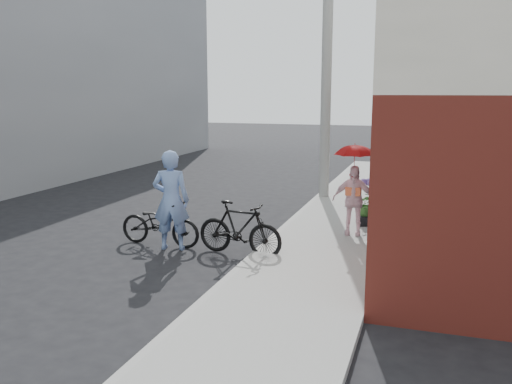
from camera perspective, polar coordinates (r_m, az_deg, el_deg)
The scene contains 11 objects.
ground at distance 10.18m, azimuth -5.60°, elevation -6.87°, with size 80.00×80.00×0.00m, color black.
sidewalk at distance 11.44m, azimuth 8.22°, elevation -4.65°, with size 2.20×24.00×0.12m, color gray.
curb at distance 11.68m, azimuth 2.59°, elevation -4.23°, with size 0.12×24.00×0.12m, color #9E9E99.
utility_pole at distance 15.16m, azimuth 7.43°, elevation 12.23°, with size 0.28×0.28×7.00m, color #9E9E99.
officer at distance 10.56m, azimuth -8.93°, elevation -0.86°, with size 0.71×0.47×1.94m, color #7494CF.
bike_left at distance 10.96m, azimuth -10.07°, elevation -3.25°, with size 0.60×1.73×0.91m, color black.
bike_right at distance 10.14m, azimuth -1.74°, elevation -3.87°, with size 0.48×1.71×1.03m, color black.
kimono_woman at distance 11.28m, azimuth 10.18°, elevation -0.85°, with size 0.84×0.35×1.44m, color #FFD5DF.
parasol at distance 11.12m, azimuth 10.36°, elevation 4.56°, with size 0.80×0.80×0.70m, color red.
planter at distance 12.28m, azimuth 11.53°, elevation -2.93°, with size 0.38×0.38×0.20m, color black.
potted_plant at distance 12.20m, azimuth 11.60°, elevation -1.25°, with size 0.48×0.42×0.53m, color #3C712D.
Camera 1 is at (3.93, -8.89, 3.05)m, focal length 38.00 mm.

